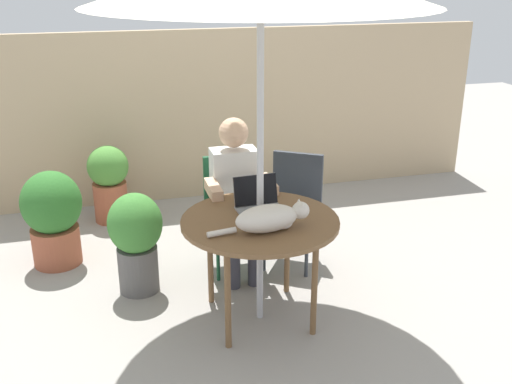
{
  "coord_description": "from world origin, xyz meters",
  "views": [
    {
      "loc": [
        -0.95,
        -3.43,
        2.28
      ],
      "look_at": [
        0.0,
        0.1,
        0.88
      ],
      "focal_mm": 42.37,
      "sensor_mm": 36.0,
      "label": 1
    }
  ],
  "objects_px": {
    "laptop": "(258,200)",
    "potted_plant_corner": "(109,181)",
    "patio_table": "(260,228)",
    "person_seated": "(236,190)",
    "potted_plant_by_chair": "(53,215)",
    "chair_empty": "(294,201)",
    "chair_occupied": "(232,203)",
    "cat": "(270,218)",
    "potted_plant_near_fence": "(136,237)"
  },
  "relations": [
    {
      "from": "cat",
      "to": "potted_plant_near_fence",
      "type": "bearing_deg",
      "value": 135.2
    },
    {
      "from": "laptop",
      "to": "chair_empty",
      "type": "bearing_deg",
      "value": 51.93
    },
    {
      "from": "potted_plant_near_fence",
      "to": "potted_plant_by_chair",
      "type": "distance_m",
      "value": 0.85
    },
    {
      "from": "chair_empty",
      "to": "chair_occupied",
      "type": "bearing_deg",
      "value": 171.86
    },
    {
      "from": "patio_table",
      "to": "cat",
      "type": "distance_m",
      "value": 0.24
    },
    {
      "from": "chair_occupied",
      "to": "cat",
      "type": "relative_size",
      "value": 1.35
    },
    {
      "from": "chair_occupied",
      "to": "cat",
      "type": "xyz_separation_m",
      "value": [
        0.02,
        -1.01,
        0.3
      ]
    },
    {
      "from": "person_seated",
      "to": "cat",
      "type": "relative_size",
      "value": 1.87
    },
    {
      "from": "chair_occupied",
      "to": "laptop",
      "type": "xyz_separation_m",
      "value": [
        0.03,
        -0.65,
        0.28
      ]
    },
    {
      "from": "laptop",
      "to": "cat",
      "type": "bearing_deg",
      "value": -92.8
    },
    {
      "from": "potted_plant_corner",
      "to": "chair_empty",
      "type": "bearing_deg",
      "value": -40.81
    },
    {
      "from": "potted_plant_near_fence",
      "to": "patio_table",
      "type": "bearing_deg",
      "value": -37.58
    },
    {
      "from": "potted_plant_near_fence",
      "to": "chair_occupied",
      "type": "bearing_deg",
      "value": 17.52
    },
    {
      "from": "chair_occupied",
      "to": "laptop",
      "type": "distance_m",
      "value": 0.71
    },
    {
      "from": "chair_empty",
      "to": "potted_plant_corner",
      "type": "height_order",
      "value": "chair_empty"
    },
    {
      "from": "cat",
      "to": "chair_occupied",
      "type": "bearing_deg",
      "value": 90.86
    },
    {
      "from": "laptop",
      "to": "cat",
      "type": "relative_size",
      "value": 0.48
    },
    {
      "from": "chair_occupied",
      "to": "potted_plant_corner",
      "type": "height_order",
      "value": "chair_occupied"
    },
    {
      "from": "patio_table",
      "to": "potted_plant_corner",
      "type": "relative_size",
      "value": 1.42
    },
    {
      "from": "potted_plant_near_fence",
      "to": "potted_plant_by_chair",
      "type": "xyz_separation_m",
      "value": [
        -0.6,
        0.6,
        -0.01
      ]
    },
    {
      "from": "chair_empty",
      "to": "potted_plant_corner",
      "type": "distance_m",
      "value": 1.84
    },
    {
      "from": "potted_plant_by_chair",
      "to": "potted_plant_corner",
      "type": "relative_size",
      "value": 1.07
    },
    {
      "from": "laptop",
      "to": "potted_plant_by_chair",
      "type": "height_order",
      "value": "laptop"
    },
    {
      "from": "patio_table",
      "to": "person_seated",
      "type": "relative_size",
      "value": 0.84
    },
    {
      "from": "chair_empty",
      "to": "cat",
      "type": "height_order",
      "value": "cat"
    },
    {
      "from": "patio_table",
      "to": "potted_plant_by_chair",
      "type": "xyz_separation_m",
      "value": [
        -1.36,
        1.19,
        -0.25
      ]
    },
    {
      "from": "patio_table",
      "to": "potted_plant_near_fence",
      "type": "distance_m",
      "value": 0.99
    },
    {
      "from": "chair_occupied",
      "to": "person_seated",
      "type": "height_order",
      "value": "person_seated"
    },
    {
      "from": "cat",
      "to": "potted_plant_corner",
      "type": "relative_size",
      "value": 0.91
    },
    {
      "from": "person_seated",
      "to": "chair_empty",
      "type": "bearing_deg",
      "value": 10.06
    },
    {
      "from": "cat",
      "to": "potted_plant_by_chair",
      "type": "relative_size",
      "value": 0.84
    },
    {
      "from": "patio_table",
      "to": "person_seated",
      "type": "bearing_deg",
      "value": 90.0
    },
    {
      "from": "patio_table",
      "to": "laptop",
      "type": "relative_size",
      "value": 3.26
    },
    {
      "from": "patio_table",
      "to": "laptop",
      "type": "bearing_deg",
      "value": 79.33
    },
    {
      "from": "person_seated",
      "to": "potted_plant_corner",
      "type": "distance_m",
      "value": 1.6
    },
    {
      "from": "laptop",
      "to": "patio_table",
      "type": "bearing_deg",
      "value": -100.67
    },
    {
      "from": "laptop",
      "to": "potted_plant_corner",
      "type": "height_order",
      "value": "laptop"
    },
    {
      "from": "cat",
      "to": "person_seated",
      "type": "bearing_deg",
      "value": 91.01
    },
    {
      "from": "patio_table",
      "to": "cat",
      "type": "bearing_deg",
      "value": -85.33
    },
    {
      "from": "chair_empty",
      "to": "potted_plant_near_fence",
      "type": "height_order",
      "value": "chair_empty"
    },
    {
      "from": "potted_plant_corner",
      "to": "potted_plant_by_chair",
      "type": "bearing_deg",
      "value": -120.87
    },
    {
      "from": "person_seated",
      "to": "chair_occupied",
      "type": "bearing_deg",
      "value": 90.0
    },
    {
      "from": "cat",
      "to": "potted_plant_by_chair",
      "type": "height_order",
      "value": "cat"
    },
    {
      "from": "patio_table",
      "to": "chair_empty",
      "type": "xyz_separation_m",
      "value": [
        0.49,
        0.76,
        -0.15
      ]
    },
    {
      "from": "chair_occupied",
      "to": "potted_plant_near_fence",
      "type": "relative_size",
      "value": 1.16
    },
    {
      "from": "chair_occupied",
      "to": "chair_empty",
      "type": "distance_m",
      "value": 0.5
    },
    {
      "from": "potted_plant_near_fence",
      "to": "potted_plant_by_chair",
      "type": "bearing_deg",
      "value": 134.76
    },
    {
      "from": "chair_empty",
      "to": "potted_plant_near_fence",
      "type": "distance_m",
      "value": 1.27
    },
    {
      "from": "laptop",
      "to": "potted_plant_by_chair",
      "type": "xyz_separation_m",
      "value": [
        -1.39,
        1.02,
        -0.37
      ]
    },
    {
      "from": "chair_empty",
      "to": "cat",
      "type": "bearing_deg",
      "value": -116.73
    }
  ]
}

